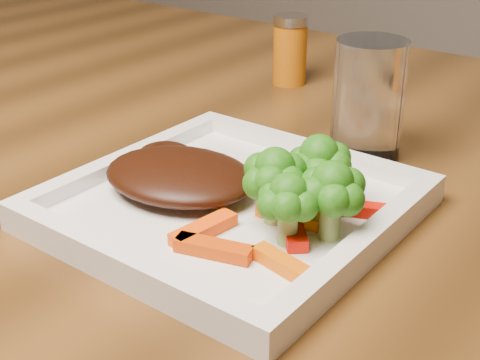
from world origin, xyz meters
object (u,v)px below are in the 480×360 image
Objects in this scene: dining_table at (177,344)px; drinking_glass at (368,100)px; plate at (231,209)px; steak at (180,175)px; spice_shaker at (290,50)px.

drinking_glass reaches higher than dining_table.
plate reaches higher than dining_table.
spice_shaker is at bearing 108.46° from steak.
plate is 0.05m from steak.
spice_shaker reaches higher than steak.
steak is at bearing -112.16° from drinking_glass.
dining_table is 17.39× the size of spice_shaker.
plate is at bearing -63.97° from spice_shaker.
drinking_glass is at bearing 67.84° from steak.
dining_table is at bearing -177.04° from drinking_glass.
plate is 0.38m from spice_shaker.
steak is 0.37m from spice_shaker.
steak reaches higher than plate.
plate is at bearing 9.39° from steak.
drinking_glass is at bearing -38.38° from spice_shaker.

